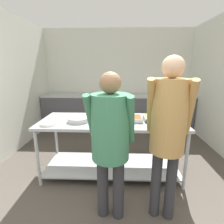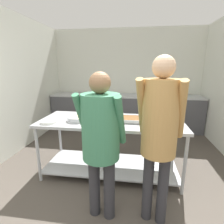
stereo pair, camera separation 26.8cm
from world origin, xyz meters
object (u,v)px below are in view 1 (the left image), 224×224
serving_tray_vegetables (161,119)px  water_bottle (174,91)px  guest_serving_right (110,135)px  serving_tray_roast (129,119)px  broccoli_bowl (107,114)px  plate_stack (48,124)px  sauce_pan (79,119)px  guest_serving_left (168,125)px

serving_tray_vegetables → water_bottle: bearing=68.7°
guest_serving_right → water_bottle: size_ratio=6.70×
serving_tray_roast → guest_serving_right: (-0.24, -0.84, 0.08)m
broccoli_bowl → serving_tray_vegetables: broccoli_bowl is taller
guest_serving_right → water_bottle: 3.44m
serving_tray_roast → guest_serving_right: size_ratio=0.23×
plate_stack → sauce_pan: 0.41m
sauce_pan → guest_serving_left: bearing=-34.4°
sauce_pan → water_bottle: bearing=48.2°
sauce_pan → guest_serving_left: size_ratio=0.26×
guest_serving_left → serving_tray_roast: bearing=112.2°
plate_stack → sauce_pan: size_ratio=0.51×
serving_tray_vegetables → water_bottle: (0.86, 2.19, 0.13)m
sauce_pan → water_bottle: 3.10m
guest_serving_right → sauce_pan: bearing=123.6°
serving_tray_roast → guest_serving_left: (0.33, -0.82, 0.19)m
water_bottle → plate_stack: bearing=-134.6°
broccoli_bowl → water_bottle: 2.62m
sauce_pan → plate_stack: bearing=-156.4°
serving_tray_roast → serving_tray_vegetables: 0.47m
plate_stack → guest_serving_right: guest_serving_right is taller
sauce_pan → guest_serving_right: size_ratio=0.28×
guest_serving_left → water_bottle: guest_serving_left is taller
guest_serving_left → guest_serving_right: (-0.58, -0.02, -0.11)m
plate_stack → guest_serving_left: (1.45, -0.57, 0.20)m
guest_serving_left → broccoli_bowl: bearing=123.7°
guest_serving_right → plate_stack: bearing=146.3°
broccoli_bowl → water_bottle: (1.67, 2.02, 0.11)m
plate_stack → serving_tray_roast: 1.15m
water_bottle → serving_tray_vegetables: bearing=-111.3°
sauce_pan → guest_serving_right: guest_serving_right is taller
serving_tray_roast → guest_serving_left: 0.91m
plate_stack → broccoli_bowl: (0.77, 0.46, 0.03)m
serving_tray_vegetables → water_bottle: size_ratio=2.05×
guest_serving_right → serving_tray_vegetables: bearing=50.9°
serving_tray_roast → broccoli_bowl: bearing=149.5°
plate_stack → water_bottle: size_ratio=0.97×
sauce_pan → guest_serving_right: bearing=-56.4°
sauce_pan → broccoli_bowl: bearing=37.0°
serving_tray_roast → water_bottle: bearing=59.3°
serving_tray_roast → water_bottle: size_ratio=1.56×
broccoli_bowl → serving_tray_vegetables: bearing=-12.1°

